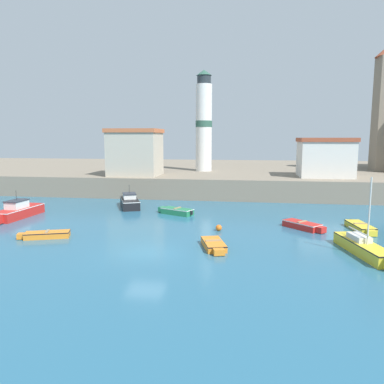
{
  "coord_description": "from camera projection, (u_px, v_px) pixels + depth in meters",
  "views": [
    {
      "loc": [
        6.4,
        -22.57,
        7.38
      ],
      "look_at": [
        0.96,
        14.09,
        2.0
      ],
      "focal_mm": 35.0,
      "sensor_mm": 36.0,
      "label": 1
    }
  ],
  "objects": [
    {
      "name": "ground_plane",
      "position": [
        145.0,
        253.0,
        24.08
      ],
      "size": [
        200.0,
        200.0,
        0.0
      ],
      "primitive_type": "plane",
      "color": "#28607F"
    },
    {
      "name": "lighthouse",
      "position": [
        204.0,
        123.0,
        54.33
      ],
      "size": [
        2.41,
        2.41,
        14.47
      ],
      "color": "silver",
      "rests_on": "quay_seawall"
    },
    {
      "name": "harbor_shed_mid_row",
      "position": [
        325.0,
        157.0,
        46.76
      ],
      "size": [
        6.62,
        5.76,
        4.86
      ],
      "color": "silver",
      "rests_on": "quay_seawall"
    },
    {
      "name": "harbor_shed_near_wharf",
      "position": [
        135.0,
        152.0,
        48.37
      ],
      "size": [
        6.5,
        5.76,
        6.0
      ],
      "color": "#BCB29E",
      "rests_on": "quay_seawall"
    },
    {
      "name": "quay_seawall",
      "position": [
        209.0,
        174.0,
        63.65
      ],
      "size": [
        120.0,
        40.0,
        2.53
      ],
      "primitive_type": "cube",
      "color": "gray",
      "rests_on": "ground"
    },
    {
      "name": "motorboat_black_7",
      "position": [
        130.0,
        202.0,
        40.17
      ],
      "size": [
        3.46,
        5.63,
        2.4
      ],
      "color": "black",
      "rests_on": "ground"
    },
    {
      "name": "motorboat_red_1",
      "position": [
        18.0,
        211.0,
        34.82
      ],
      "size": [
        2.07,
        6.31,
        2.56
      ],
      "color": "red",
      "rests_on": "ground"
    },
    {
      "name": "dinghy_orange_0",
      "position": [
        46.0,
        234.0,
        27.8
      ],
      "size": [
        3.77,
        2.13,
        0.54
      ],
      "color": "orange",
      "rests_on": "ground"
    },
    {
      "name": "dinghy_orange_4",
      "position": [
        214.0,
        244.0,
        25.22
      ],
      "size": [
        2.05,
        3.55,
        0.53
      ],
      "color": "orange",
      "rests_on": "ground"
    },
    {
      "name": "mooring_buoy",
      "position": [
        219.0,
        228.0,
        29.9
      ],
      "size": [
        0.5,
        0.5,
        0.5
      ],
      "primitive_type": "sphere",
      "color": "orange",
      "rests_on": "ground"
    },
    {
      "name": "dinghy_red_3",
      "position": [
        303.0,
        225.0,
        30.56
      ],
      "size": [
        3.24,
        3.33,
        0.63
      ],
      "color": "red",
      "rests_on": "ground"
    },
    {
      "name": "dinghy_yellow_6",
      "position": [
        361.0,
        227.0,
        30.09
      ],
      "size": [
        1.69,
        4.2,
        0.57
      ],
      "color": "yellow",
      "rests_on": "ground"
    },
    {
      "name": "sailboat_yellow_5",
      "position": [
        364.0,
        247.0,
        23.81
      ],
      "size": [
        2.52,
        6.38,
        5.0
      ],
      "color": "yellow",
      "rests_on": "ground"
    },
    {
      "name": "dinghy_green_2",
      "position": [
        176.0,
        211.0,
        36.41
      ],
      "size": [
        3.77,
        2.52,
        0.67
      ],
      "color": "#237A4C",
      "rests_on": "ground"
    }
  ]
}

